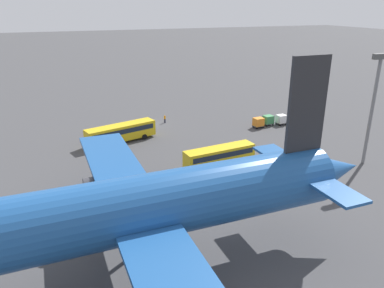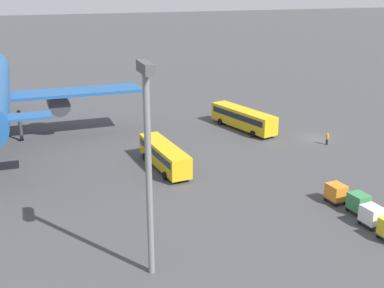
{
  "view_description": "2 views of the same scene",
  "coord_description": "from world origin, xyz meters",
  "px_view_note": "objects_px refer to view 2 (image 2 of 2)",
  "views": [
    {
      "loc": [
        19.65,
        72.6,
        23.69
      ],
      "look_at": [
        -0.23,
        22.61,
        3.46
      ],
      "focal_mm": 35.0,
      "sensor_mm": 36.0,
      "label": 1
    },
    {
      "loc": [
        -58.36,
        40.05,
        22.39
      ],
      "look_at": [
        -9.8,
        22.97,
        4.86
      ],
      "focal_mm": 45.0,
      "sensor_mm": 36.0,
      "label": 2
    }
  ],
  "objects_px": {
    "shuttle_bus_near": "(243,117)",
    "cargo_cart_green": "(358,202)",
    "shuttle_bus_far": "(164,154)",
    "cargo_cart_orange": "(336,192)",
    "cargo_cart_white": "(372,215)",
    "worker_person": "(327,139)"
  },
  "relations": [
    {
      "from": "shuttle_bus_near",
      "to": "cargo_cart_white",
      "type": "height_order",
      "value": "shuttle_bus_near"
    },
    {
      "from": "cargo_cart_orange",
      "to": "cargo_cart_white",
      "type": "bearing_deg",
      "value": -179.03
    },
    {
      "from": "shuttle_bus_near",
      "to": "cargo_cart_white",
      "type": "relative_size",
      "value": 6.17
    },
    {
      "from": "cargo_cart_orange",
      "to": "worker_person",
      "type": "bearing_deg",
      "value": -31.76
    },
    {
      "from": "shuttle_bus_far",
      "to": "cargo_cart_green",
      "type": "xyz_separation_m",
      "value": [
        -18.39,
        -15.07,
        -0.64
      ]
    },
    {
      "from": "shuttle_bus_near",
      "to": "worker_person",
      "type": "bearing_deg",
      "value": -158.29
    },
    {
      "from": "worker_person",
      "to": "cargo_cart_white",
      "type": "bearing_deg",
      "value": 155.32
    },
    {
      "from": "cargo_cart_green",
      "to": "worker_person",
      "type": "bearing_deg",
      "value": -26.25
    },
    {
      "from": "shuttle_bus_near",
      "to": "worker_person",
      "type": "height_order",
      "value": "shuttle_bus_near"
    },
    {
      "from": "cargo_cart_orange",
      "to": "shuttle_bus_near",
      "type": "bearing_deg",
      "value": -4.32
    },
    {
      "from": "shuttle_bus_far",
      "to": "worker_person",
      "type": "relative_size",
      "value": 6.7
    },
    {
      "from": "cargo_cart_green",
      "to": "cargo_cart_orange",
      "type": "distance_m",
      "value": 2.87
    },
    {
      "from": "cargo_cart_white",
      "to": "shuttle_bus_near",
      "type": "bearing_deg",
      "value": -3.44
    },
    {
      "from": "shuttle_bus_far",
      "to": "shuttle_bus_near",
      "type": "bearing_deg",
      "value": -59.44
    },
    {
      "from": "shuttle_bus_near",
      "to": "worker_person",
      "type": "relative_size",
      "value": 7.61
    },
    {
      "from": "shuttle_bus_near",
      "to": "cargo_cart_green",
      "type": "xyz_separation_m",
      "value": [
        -30.31,
        1.36,
        -0.74
      ]
    },
    {
      "from": "shuttle_bus_far",
      "to": "cargo_cart_orange",
      "type": "distance_m",
      "value": 21.21
    },
    {
      "from": "cargo_cart_white",
      "to": "cargo_cart_orange",
      "type": "height_order",
      "value": "same"
    },
    {
      "from": "shuttle_bus_near",
      "to": "cargo_cart_green",
      "type": "height_order",
      "value": "shuttle_bus_near"
    },
    {
      "from": "cargo_cart_green",
      "to": "cargo_cart_orange",
      "type": "height_order",
      "value": "same"
    },
    {
      "from": "cargo_cart_white",
      "to": "cargo_cart_orange",
      "type": "relative_size",
      "value": 1.0
    },
    {
      "from": "worker_person",
      "to": "cargo_cart_white",
      "type": "relative_size",
      "value": 0.81
    }
  ]
}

